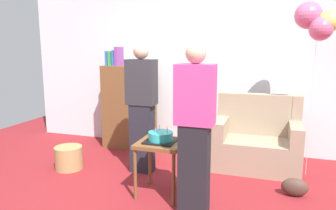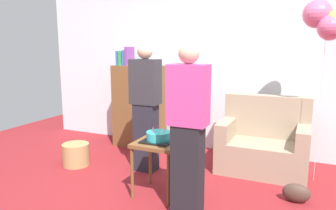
# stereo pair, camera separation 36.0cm
# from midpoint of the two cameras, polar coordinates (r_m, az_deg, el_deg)

# --- Properties ---
(ground_plane) EXTENTS (8.00, 8.00, 0.00)m
(ground_plane) POSITION_cam_midpoint_polar(r_m,az_deg,el_deg) (3.45, -4.24, -17.25)
(ground_plane) COLOR maroon
(wall_back) EXTENTS (6.00, 0.10, 2.70)m
(wall_back) POSITION_cam_midpoint_polar(r_m,az_deg,el_deg) (5.02, 4.55, 7.49)
(wall_back) COLOR silver
(wall_back) RESTS_ON ground_plane
(couch) EXTENTS (1.10, 0.70, 0.96)m
(couch) POSITION_cam_midpoint_polar(r_m,az_deg,el_deg) (4.42, 13.17, -6.46)
(couch) COLOR gray
(couch) RESTS_ON ground_plane
(bookshelf) EXTENTS (0.80, 0.36, 1.59)m
(bookshelf) POSITION_cam_midpoint_polar(r_m,az_deg,el_deg) (5.14, -8.93, -0.19)
(bookshelf) COLOR brown
(bookshelf) RESTS_ON ground_plane
(side_table) EXTENTS (0.48, 0.48, 0.60)m
(side_table) POSITION_cam_midpoint_polar(r_m,az_deg,el_deg) (3.49, -4.28, -7.94)
(side_table) COLOR brown
(side_table) RESTS_ON ground_plane
(birthday_cake) EXTENTS (0.32, 0.32, 0.17)m
(birthday_cake) POSITION_cam_midpoint_polar(r_m,az_deg,el_deg) (3.45, -4.31, -5.71)
(birthday_cake) COLOR black
(birthday_cake) RESTS_ON side_table
(person_blowing_candles) EXTENTS (0.36, 0.22, 1.63)m
(person_blowing_candles) POSITION_cam_midpoint_polar(r_m,az_deg,el_deg) (4.08, -7.18, -0.55)
(person_blowing_candles) COLOR #23232D
(person_blowing_candles) RESTS_ON ground_plane
(person_holding_cake) EXTENTS (0.36, 0.22, 1.63)m
(person_holding_cake) POSITION_cam_midpoint_polar(r_m,az_deg,el_deg) (3.02, 1.34, -4.35)
(person_holding_cake) COLOR black
(person_holding_cake) RESTS_ON ground_plane
(wicker_basket) EXTENTS (0.36, 0.36, 0.30)m
(wicker_basket) POSITION_cam_midpoint_polar(r_m,az_deg,el_deg) (4.55, -19.36, -8.82)
(wicker_basket) COLOR #A88451
(wicker_basket) RESTS_ON ground_plane
(handbag) EXTENTS (0.28, 0.14, 0.20)m
(handbag) POSITION_cam_midpoint_polar(r_m,az_deg,el_deg) (3.77, 18.91, -13.65)
(handbag) COLOR #473328
(handbag) RESTS_ON ground_plane
(balloon_bunch) EXTENTS (0.50, 0.39, 2.11)m
(balloon_bunch) POSITION_cam_midpoint_polar(r_m,az_deg,el_deg) (4.14, 22.69, 13.31)
(balloon_bunch) COLOR silver
(balloon_bunch) RESTS_ON ground_plane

